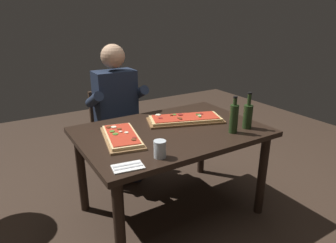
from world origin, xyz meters
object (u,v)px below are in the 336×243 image
wine_bottle_dark (234,118)px  tumbler_near_camera (160,150)px  oil_bottle_amber (248,115)px  diner_chair (115,129)px  seated_diner (118,108)px  dining_table (171,141)px  pizza_rectangular_front (185,119)px  pizza_rectangular_left (122,137)px

wine_bottle_dark → tumbler_near_camera: bearing=-174.0°
oil_bottle_amber → diner_chair: 1.36m
tumbler_near_camera → seated_diner: 1.11m
dining_table → pizza_rectangular_front: size_ratio=2.10×
wine_bottle_dark → oil_bottle_amber: size_ratio=0.98×
wine_bottle_dark → diner_chair: size_ratio=0.32×
pizza_rectangular_front → tumbler_near_camera: tumbler_near_camera is taller
tumbler_near_camera → diner_chair: diner_chair is taller
tumbler_near_camera → seated_diner: seated_diner is taller
diner_chair → seated_diner: 0.28m
dining_table → seated_diner: (-0.14, 0.74, 0.10)m
tumbler_near_camera → dining_table: bearing=49.3°
dining_table → oil_bottle_amber: (0.52, -0.28, 0.20)m
pizza_rectangular_front → oil_bottle_amber: oil_bottle_amber is taller
dining_table → oil_bottle_amber: 0.62m
seated_diner → dining_table: bearing=-79.3°
wine_bottle_dark → oil_bottle_amber: bearing=4.7°
pizza_rectangular_left → seated_diner: bearing=69.7°
pizza_rectangular_left → tumbler_near_camera: tumbler_near_camera is taller
pizza_rectangular_left → diner_chair: 0.91m
oil_bottle_amber → diner_chair: (-0.66, 1.14, -0.36)m
pizza_rectangular_front → tumbler_near_camera: bearing=-137.9°
pizza_rectangular_left → tumbler_near_camera: 0.40m
pizza_rectangular_left → oil_bottle_amber: (0.92, -0.30, 0.09)m
pizza_rectangular_front → wine_bottle_dark: bearing=-66.9°
tumbler_near_camera → diner_chair: 1.27m
pizza_rectangular_left → oil_bottle_amber: size_ratio=1.83×
oil_bottle_amber → pizza_rectangular_left: bearing=161.7°
diner_chair → wine_bottle_dark: bearing=-66.5°
pizza_rectangular_front → seated_diner: seated_diner is taller
dining_table → pizza_rectangular_left: bearing=176.5°
dining_table → oil_bottle_amber: size_ratio=4.89×
diner_chair → pizza_rectangular_left: bearing=-107.6°
dining_table → oil_bottle_amber: oil_bottle_amber is taller
dining_table → diner_chair: diner_chair is taller
wine_bottle_dark → tumbler_near_camera: size_ratio=2.55×
pizza_rectangular_front → diner_chair: size_ratio=0.77×
pizza_rectangular_front → wine_bottle_dark: wine_bottle_dark is taller
pizza_rectangular_left → tumbler_near_camera: size_ratio=4.78×
dining_table → tumbler_near_camera: 0.50m
dining_table → seated_diner: bearing=100.7°
wine_bottle_dark → tumbler_near_camera: 0.68m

